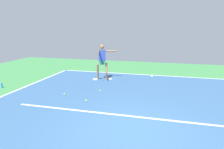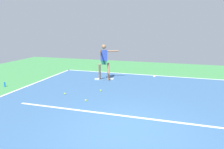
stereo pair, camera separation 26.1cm
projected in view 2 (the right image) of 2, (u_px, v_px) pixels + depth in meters
The scene contains 10 objects.
ground_plane at pixel (128, 131), 5.48m from camera, with size 22.83×22.83×0.00m, color #428E4C.
court_surface at pixel (128, 131), 5.48m from camera, with size 10.94×13.75×0.00m, color #38608E.
court_line_baseline_near at pixel (155, 75), 11.85m from camera, with size 10.94×0.10×0.01m, color white.
court_line_service at pixel (135, 117), 6.35m from camera, with size 8.21×0.10×0.01m, color white.
court_line_centre_mark at pixel (154, 76), 11.66m from camera, with size 0.10×0.30×0.01m, color white.
tennis_player at pixel (104, 60), 10.66m from camera, with size 1.18×1.36×1.84m.
tennis_ball_by_sideline at pixel (86, 100), 7.72m from camera, with size 0.07×0.07×0.07m, color #CCE033.
tennis_ball_near_service_line at pixel (65, 94), 8.51m from camera, with size 0.07×0.07×0.07m, color #C6E53D.
tennis_ball_near_player at pixel (101, 90), 8.93m from camera, with size 0.07×0.07×0.07m, color #C6E53D.
water_bottle at pixel (5, 84), 9.58m from camera, with size 0.07×0.07×0.22m, color blue.
Camera 2 is at (-1.08, 4.92, 2.66)m, focal length 33.65 mm.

